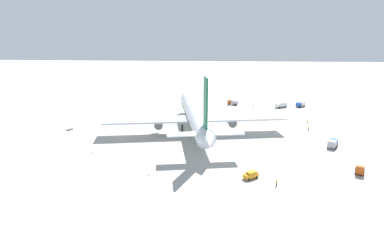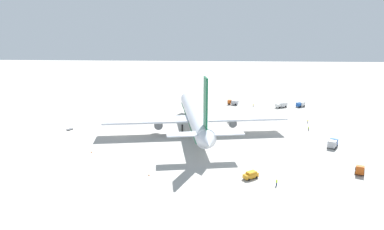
{
  "view_description": "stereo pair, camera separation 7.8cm",
  "coord_description": "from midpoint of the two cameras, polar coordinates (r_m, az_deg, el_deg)",
  "views": [
    {
      "loc": [
        -130.17,
        -6.98,
        39.76
      ],
      "look_at": [
        -4.39,
        0.81,
        7.66
      ],
      "focal_mm": 31.84,
      "sensor_mm": 36.0,
      "label": 1
    },
    {
      "loc": [
        -130.17,
        -7.05,
        39.76
      ],
      "look_at": [
        -4.39,
        0.81,
        7.66
      ],
      "focal_mm": 31.84,
      "sensor_mm": 36.0,
      "label": 2
    }
  ],
  "objects": [
    {
      "name": "service_truck_1",
      "position": [
        183.84,
        6.87,
        2.14
      ],
      "size": [
        4.01,
        5.97,
        2.47
      ],
      "color": "#BF4C14",
      "rests_on": "ground"
    },
    {
      "name": "traffic_cone_0",
      "position": [
        179.25,
        -10.22,
        1.33
      ],
      "size": [
        0.36,
        0.36,
        0.55
      ],
      "primitive_type": "cone",
      "color": "orange",
      "rests_on": "ground"
    },
    {
      "name": "traffic_cone_1",
      "position": [
        186.3,
        -12.65,
        1.7
      ],
      "size": [
        0.36,
        0.36,
        0.55
      ],
      "primitive_type": "cone",
      "color": "orange",
      "rests_on": "ground"
    },
    {
      "name": "ground_worker_1",
      "position": [
        144.41,
        18.93,
        -2.12
      ],
      "size": [
        0.56,
        0.56,
        1.76
      ],
      "color": "black",
      "rests_on": "ground"
    },
    {
      "name": "ground_worker_3",
      "position": [
        92.83,
        13.98,
        -10.9
      ],
      "size": [
        0.56,
        0.56,
        1.79
      ],
      "color": "navy",
      "rests_on": "ground"
    },
    {
      "name": "baggage_cart_0",
      "position": [
        146.16,
        -19.81,
        -2.26
      ],
      "size": [
        2.99,
        2.31,
        0.4
      ],
      "color": "#595B60",
      "rests_on": "ground"
    },
    {
      "name": "ground_worker_0",
      "position": [
        155.6,
        18.8,
        -0.99
      ],
      "size": [
        0.43,
        0.43,
        1.6
      ],
      "color": "navy",
      "rests_on": "ground"
    },
    {
      "name": "traffic_cone_3",
      "position": [
        166.0,
        -11.82,
        0.22
      ],
      "size": [
        0.36,
        0.36,
        0.55
      ],
      "primitive_type": "cone",
      "color": "orange",
      "rests_on": "ground"
    },
    {
      "name": "service_truck_4",
      "position": [
        126.66,
        22.48,
        -4.4
      ],
      "size": [
        5.19,
        4.5,
        2.73
      ],
      "color": "#194CA5",
      "rests_on": "ground"
    },
    {
      "name": "ground_plane",
      "position": [
        136.29,
        0.44,
        -2.67
      ],
      "size": [
        600.0,
        600.0,
        0.0
      ],
      "primitive_type": "plane",
      "color": "#ADA8A0"
    },
    {
      "name": "service_truck_3",
      "position": [
        186.39,
        17.73,
        1.74
      ],
      "size": [
        4.54,
        5.16,
        2.63
      ],
      "color": "#194CA5",
      "rests_on": "ground"
    },
    {
      "name": "traffic_cone_2",
      "position": [
        117.51,
        -16.52,
        -5.96
      ],
      "size": [
        0.36,
        0.36,
        0.55
      ],
      "primitive_type": "cone",
      "color": "orange",
      "rests_on": "ground"
    },
    {
      "name": "service_truck_2",
      "position": [
        182.13,
        14.74,
        1.67
      ],
      "size": [
        5.33,
        6.71,
        2.61
      ],
      "color": "white",
      "rests_on": "ground"
    },
    {
      "name": "airliner",
      "position": [
        133.18,
        0.52,
        -0.1
      ],
      "size": [
        73.83,
        70.82,
        25.6
      ],
      "color": "silver",
      "rests_on": "ground"
    },
    {
      "name": "traffic_cone_4",
      "position": [
        96.86,
        -7.23,
        -9.89
      ],
      "size": [
        0.36,
        0.36,
        0.55
      ],
      "primitive_type": "cone",
      "color": "orange",
      "rests_on": "ground"
    },
    {
      "name": "service_truck_0",
      "position": [
        108.53,
        26.31,
        -7.95
      ],
      "size": [
        5.95,
        4.2,
        2.75
      ],
      "color": "#BF4C14",
      "rests_on": "ground"
    },
    {
      "name": "service_van",
      "position": [
        95.54,
        9.82,
        -9.85
      ],
      "size": [
        3.95,
        4.5,
        1.97
      ],
      "color": "orange",
      "rests_on": "ground"
    },
    {
      "name": "ground_worker_2",
      "position": [
        180.25,
        10.18,
        1.6
      ],
      "size": [
        0.56,
        0.56,
        1.71
      ],
      "color": "black",
      "rests_on": "ground"
    }
  ]
}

